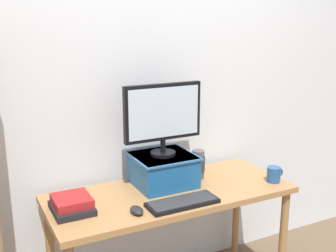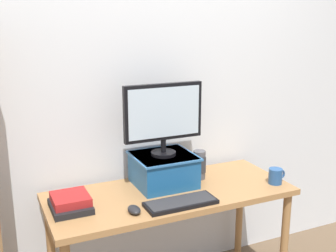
{
  "view_description": "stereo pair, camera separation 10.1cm",
  "coord_description": "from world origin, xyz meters",
  "px_view_note": "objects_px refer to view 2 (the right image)",
  "views": [
    {
      "loc": [
        -1.08,
        -2.08,
        1.77
      ],
      "look_at": [
        0.01,
        0.05,
        1.15
      ],
      "focal_mm": 45.0,
      "sensor_mm": 36.0,
      "label": 1
    },
    {
      "loc": [
        -0.98,
        -2.12,
        1.77
      ],
      "look_at": [
        0.01,
        0.05,
        1.15
      ],
      "focal_mm": 45.0,
      "sensor_mm": 36.0,
      "label": 2
    }
  ],
  "objects_px": {
    "riser_box": "(163,169)",
    "desk_speaker": "(199,165)",
    "desk": "(170,204)",
    "keyboard": "(181,203)",
    "computer_mouse": "(134,210)",
    "computer_monitor": "(163,115)",
    "book_stack": "(70,203)",
    "coffee_mug": "(276,176)"
  },
  "relations": [
    {
      "from": "riser_box",
      "to": "desk_speaker",
      "type": "distance_m",
      "value": 0.25
    },
    {
      "from": "desk",
      "to": "keyboard",
      "type": "relative_size",
      "value": 3.62
    },
    {
      "from": "computer_mouse",
      "to": "desk_speaker",
      "type": "height_order",
      "value": "desk_speaker"
    },
    {
      "from": "computer_monitor",
      "to": "book_stack",
      "type": "distance_m",
      "value": 0.73
    },
    {
      "from": "coffee_mug",
      "to": "computer_mouse",
      "type": "bearing_deg",
      "value": -178.87
    },
    {
      "from": "riser_box",
      "to": "computer_monitor",
      "type": "height_order",
      "value": "computer_monitor"
    },
    {
      "from": "computer_monitor",
      "to": "desk_speaker",
      "type": "distance_m",
      "value": 0.43
    },
    {
      "from": "keyboard",
      "to": "coffee_mug",
      "type": "distance_m",
      "value": 0.68
    },
    {
      "from": "desk",
      "to": "computer_mouse",
      "type": "distance_m",
      "value": 0.36
    },
    {
      "from": "riser_box",
      "to": "keyboard",
      "type": "xyz_separation_m",
      "value": [
        -0.03,
        -0.31,
        -0.09
      ]
    },
    {
      "from": "computer_mouse",
      "to": "book_stack",
      "type": "bearing_deg",
      "value": 147.74
    },
    {
      "from": "desk",
      "to": "book_stack",
      "type": "bearing_deg",
      "value": 179.46
    },
    {
      "from": "computer_mouse",
      "to": "desk_speaker",
      "type": "relative_size",
      "value": 0.56
    },
    {
      "from": "computer_mouse",
      "to": "coffee_mug",
      "type": "distance_m",
      "value": 0.95
    },
    {
      "from": "computer_monitor",
      "to": "computer_mouse",
      "type": "xyz_separation_m",
      "value": [
        -0.3,
        -0.29,
        -0.43
      ]
    },
    {
      "from": "book_stack",
      "to": "desk_speaker",
      "type": "bearing_deg",
      "value": 6.88
    },
    {
      "from": "desk",
      "to": "book_stack",
      "type": "relative_size",
      "value": 6.08
    },
    {
      "from": "computer_mouse",
      "to": "desk_speaker",
      "type": "bearing_deg",
      "value": 27.73
    },
    {
      "from": "book_stack",
      "to": "coffee_mug",
      "type": "relative_size",
      "value": 2.07
    },
    {
      "from": "computer_monitor",
      "to": "coffee_mug",
      "type": "xyz_separation_m",
      "value": [
        0.64,
        -0.27,
        -0.4
      ]
    },
    {
      "from": "computer_mouse",
      "to": "book_stack",
      "type": "relative_size",
      "value": 0.43
    },
    {
      "from": "computer_mouse",
      "to": "riser_box",
      "type": "bearing_deg",
      "value": 44.27
    },
    {
      "from": "computer_monitor",
      "to": "desk_speaker",
      "type": "height_order",
      "value": "computer_monitor"
    },
    {
      "from": "computer_monitor",
      "to": "riser_box",
      "type": "bearing_deg",
      "value": 90.0
    },
    {
      "from": "riser_box",
      "to": "computer_mouse",
      "type": "height_order",
      "value": "riser_box"
    },
    {
      "from": "keyboard",
      "to": "computer_mouse",
      "type": "bearing_deg",
      "value": 176.77
    },
    {
      "from": "computer_mouse",
      "to": "computer_monitor",
      "type": "bearing_deg",
      "value": 44.13
    },
    {
      "from": "computer_mouse",
      "to": "coffee_mug",
      "type": "bearing_deg",
      "value": 1.13
    },
    {
      "from": "desk",
      "to": "coffee_mug",
      "type": "distance_m",
      "value": 0.68
    },
    {
      "from": "book_stack",
      "to": "desk_speaker",
      "type": "relative_size",
      "value": 1.29
    },
    {
      "from": "desk",
      "to": "riser_box",
      "type": "distance_m",
      "value": 0.22
    },
    {
      "from": "desk",
      "to": "coffee_mug",
      "type": "height_order",
      "value": "coffee_mug"
    },
    {
      "from": "book_stack",
      "to": "riser_box",
      "type": "bearing_deg",
      "value": 10.13
    },
    {
      "from": "riser_box",
      "to": "book_stack",
      "type": "relative_size",
      "value": 1.53
    },
    {
      "from": "riser_box",
      "to": "computer_monitor",
      "type": "bearing_deg",
      "value": -90.0
    },
    {
      "from": "desk",
      "to": "keyboard",
      "type": "distance_m",
      "value": 0.22
    },
    {
      "from": "keyboard",
      "to": "computer_mouse",
      "type": "relative_size",
      "value": 3.9
    },
    {
      "from": "coffee_mug",
      "to": "desk_speaker",
      "type": "distance_m",
      "value": 0.48
    },
    {
      "from": "desk",
      "to": "computer_monitor",
      "type": "height_order",
      "value": "computer_monitor"
    },
    {
      "from": "computer_monitor",
      "to": "keyboard",
      "type": "xyz_separation_m",
      "value": [
        -0.03,
        -0.31,
        -0.43
      ]
    },
    {
      "from": "desk",
      "to": "riser_box",
      "type": "bearing_deg",
      "value": 87.04
    },
    {
      "from": "keyboard",
      "to": "coffee_mug",
      "type": "bearing_deg",
      "value": 2.87
    }
  ]
}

